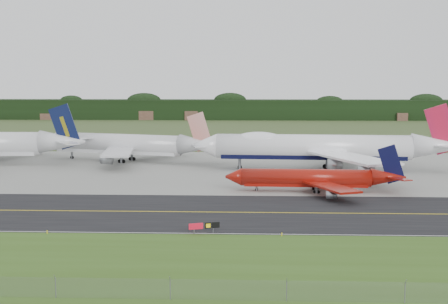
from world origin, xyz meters
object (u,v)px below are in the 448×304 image
jet_star_tail (126,145)px  taxiway_sign (204,226)px  jet_ba_747 (323,148)px  jet_red_737 (316,179)px

jet_star_tail → taxiway_sign: 88.54m
taxiway_sign → jet_ba_747: bearing=69.7°
jet_ba_747 → jet_star_tail: jet_ba_747 is taller
jet_ba_747 → jet_star_tail: 55.92m
jet_ba_747 → jet_red_737: size_ratio=1.86×
jet_red_737 → taxiway_sign: size_ratio=8.19×
jet_ba_747 → jet_red_737: bearing=-98.9°
jet_ba_747 → taxiway_sign: (-25.26, -68.41, -4.78)m
jet_ba_747 → jet_star_tail: size_ratio=1.27×
jet_red_737 → taxiway_sign: jet_red_737 is taller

